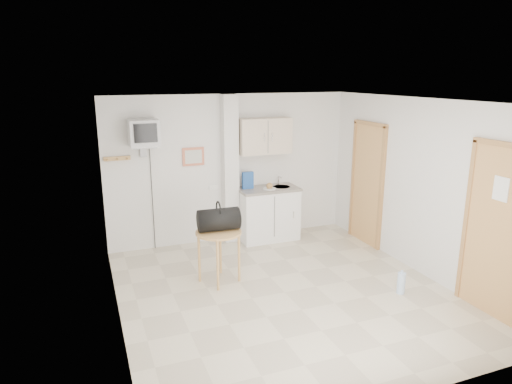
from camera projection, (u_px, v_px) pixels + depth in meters
name	position (u px, v px, depth m)	size (l,w,h in m)	color
ground	(285.00, 292.00, 6.06)	(4.50, 4.50, 0.00)	beige
room_envelope	(301.00, 177.00, 5.83)	(4.24, 4.54, 2.55)	white
kitchenette	(267.00, 194.00, 7.86)	(1.03, 0.58, 2.10)	white
crt_television	(144.00, 134.00, 6.89)	(0.44, 0.45, 2.15)	slate
round_table	(219.00, 238.00, 6.23)	(0.63, 0.63, 0.74)	tan
duffel_bag	(219.00, 219.00, 6.20)	(0.57, 0.33, 0.42)	black
water_bottle	(401.00, 283.00, 6.00)	(0.11, 0.11, 0.32)	#B5D4F8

